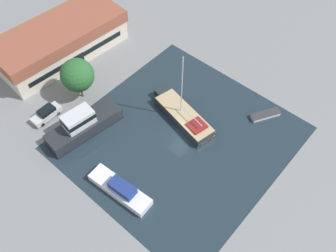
{
  "coord_description": "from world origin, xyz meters",
  "views": [
    {
      "loc": [
        -24.55,
        -19.4,
        43.59
      ],
      "look_at": [
        0.0,
        2.11,
        1.0
      ],
      "focal_mm": 40.0,
      "sensor_mm": 36.0,
      "label": 1
    }
  ],
  "objects": [
    {
      "name": "cabin_boat",
      "position": [
        -11.54,
        0.08,
        0.78
      ],
      "size": [
        3.1,
        9.11,
        2.14
      ],
      "rotation": [
        0.0,
        0.0,
        0.07
      ],
      "color": "white",
      "rests_on": "water_canal"
    },
    {
      "name": "warehouse_building",
      "position": [
        0.55,
        26.53,
        2.83
      ],
      "size": [
        22.68,
        11.09,
        5.59
      ],
      "rotation": [
        0.0,
        0.0,
        -0.08
      ],
      "color": "beige",
      "rests_on": "ground"
    },
    {
      "name": "water_canal",
      "position": [
        0.0,
        0.0,
        0.0
      ],
      "size": [
        29.47,
        28.1,
        0.01
      ],
      "primitive_type": "cube",
      "color": "#1E2D38",
      "rests_on": "ground"
    },
    {
      "name": "sailboat_moored",
      "position": [
        3.05,
        1.78,
        0.78
      ],
      "size": [
        5.45,
        11.96,
        11.82
      ],
      "rotation": [
        0.0,
        0.0,
        -0.21
      ],
      "color": "#23282D",
      "rests_on": "water_canal"
    },
    {
      "name": "motor_cruiser",
      "position": [
        -8.09,
        11.11,
        1.54
      ],
      "size": [
        11.69,
        4.89,
        4.22
      ],
      "rotation": [
        0.0,
        0.0,
        1.44
      ],
      "color": "#23282D",
      "rests_on": "water_canal"
    },
    {
      "name": "ground_plane",
      "position": [
        0.0,
        0.0,
        0.0
      ],
      "size": [
        440.0,
        440.0,
        0.0
      ],
      "primitive_type": "plane",
      "color": "gray"
    },
    {
      "name": "parked_car",
      "position": [
        -10.02,
        17.24,
        0.86
      ],
      "size": [
        4.68,
        1.81,
        1.71
      ],
      "rotation": [
        0.0,
        0.0,
        1.58
      ],
      "color": "silver",
      "rests_on": "ground"
    },
    {
      "name": "quay_tree_near_building",
      "position": [
        -3.76,
        16.57,
        4.54
      ],
      "size": [
        5.04,
        5.04,
        7.07
      ],
      "color": "brown",
      "rests_on": "ground"
    },
    {
      "name": "small_dinghy",
      "position": [
        11.58,
        -7.12,
        0.32
      ],
      "size": [
        4.62,
        3.4,
        0.63
      ],
      "rotation": [
        0.0,
        0.0,
        4.19
      ],
      "color": "white",
      "rests_on": "water_canal"
    }
  ]
}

